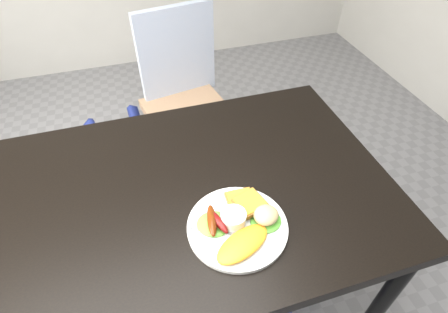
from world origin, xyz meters
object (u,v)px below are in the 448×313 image
Objects in this scene: person at (163,105)px; dining_table at (188,194)px; plate at (237,227)px; dining_chair at (188,113)px.

dining_table is at bearing 68.15° from person.
dining_table is 0.20m from plate.
dining_table is 3.02× the size of dining_chair.
dining_chair is 0.27× the size of person.
dining_table is 4.52× the size of plate.
plate reaches higher than dining_table.
person reaches higher than dining_chair.
plate is (0.10, -0.17, 0.03)m from dining_table.
dining_table is 0.45m from person.
plate is at bearing 77.08° from person.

